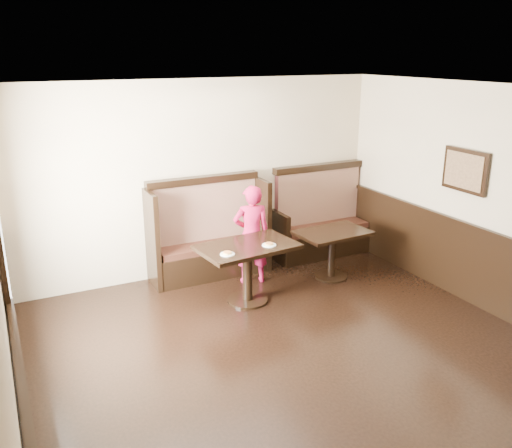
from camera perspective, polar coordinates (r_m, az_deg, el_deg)
ground at (r=5.53m, az=8.42°, el=-17.22°), size 7.00×7.00×0.00m
room_shell at (r=5.24m, az=4.24°, el=-10.60°), size 7.00×7.00×7.00m
booth_main at (r=7.91m, az=-5.07°, el=-1.70°), size 1.75×0.72×1.45m
booth_neighbor at (r=8.78m, az=6.85°, el=-0.08°), size 1.65×0.72×1.45m
table_main at (r=6.98m, az=-0.91°, el=-3.64°), size 1.31×0.90×0.79m
table_neighbor at (r=7.83m, az=8.03°, el=-2.00°), size 1.05×0.73×0.71m
child at (r=7.55m, az=-0.48°, el=-1.12°), size 0.59×0.46×1.41m
pizza_plate_left at (r=6.61m, az=-3.03°, el=-3.12°), size 0.18×0.18×0.03m
pizza_plate_right at (r=6.90m, az=1.40°, el=-2.16°), size 0.18×0.18×0.03m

